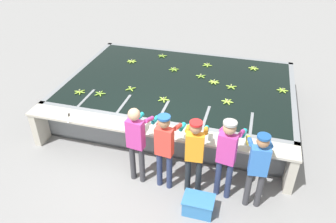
{
  "coord_description": "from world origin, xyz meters",
  "views": [
    {
      "loc": [
        1.7,
        -4.76,
        4.68
      ],
      "look_at": [
        0.0,
        1.3,
        0.6
      ],
      "focal_mm": 35.0,
      "sensor_mm": 36.0,
      "label": 1
    }
  ],
  "objects_px": {
    "worker_1": "(165,145)",
    "banana_bunch_floating_5": "(231,87)",
    "banana_bunch_floating_1": "(207,65)",
    "knife_1": "(164,131)",
    "banana_bunch_floating_9": "(282,90)",
    "banana_bunch_floating_4": "(162,56)",
    "banana_bunch_floating_6": "(254,68)",
    "banana_bunch_floating_7": "(100,94)",
    "crate": "(198,205)",
    "worker_0": "(137,138)",
    "banana_bunch_floating_11": "(227,102)",
    "banana_bunch_floating_13": "(80,92)",
    "knife_0": "(69,117)",
    "banana_bunch_floating_3": "(131,89)",
    "banana_bunch_floating_12": "(174,69)",
    "worker_3": "(227,152)",
    "banana_bunch_floating_8": "(132,61)",
    "worker_2": "(195,150)",
    "banana_bunch_floating_2": "(164,99)",
    "banana_bunch_floating_0": "(214,82)",
    "worker_4": "(258,164)",
    "banana_bunch_floating_10": "(201,76)"
  },
  "relations": [
    {
      "from": "banana_bunch_floating_3",
      "to": "banana_bunch_floating_5",
      "type": "xyz_separation_m",
      "value": [
        2.31,
        0.75,
        -0.0
      ]
    },
    {
      "from": "banana_bunch_floating_5",
      "to": "banana_bunch_floating_6",
      "type": "bearing_deg",
      "value": 68.97
    },
    {
      "from": "banana_bunch_floating_5",
      "to": "knife_1",
      "type": "xyz_separation_m",
      "value": [
        -1.06,
        -2.16,
        -0.01
      ]
    },
    {
      "from": "worker_0",
      "to": "banana_bunch_floating_5",
      "type": "distance_m",
      "value": 3.05
    },
    {
      "from": "banana_bunch_floating_1",
      "to": "knife_1",
      "type": "height_order",
      "value": "banana_bunch_floating_1"
    },
    {
      "from": "worker_2",
      "to": "banana_bunch_floating_2",
      "type": "relative_size",
      "value": 5.75
    },
    {
      "from": "worker_0",
      "to": "banana_bunch_floating_11",
      "type": "xyz_separation_m",
      "value": [
        1.43,
        1.96,
        -0.12
      ]
    },
    {
      "from": "worker_4",
      "to": "knife_0",
      "type": "bearing_deg",
      "value": 172.48
    },
    {
      "from": "banana_bunch_floating_9",
      "to": "banana_bunch_floating_2",
      "type": "bearing_deg",
      "value": -155.81
    },
    {
      "from": "worker_1",
      "to": "crate",
      "type": "height_order",
      "value": "worker_1"
    },
    {
      "from": "banana_bunch_floating_11",
      "to": "banana_bunch_floating_12",
      "type": "distance_m",
      "value": 2.04
    },
    {
      "from": "banana_bunch_floating_0",
      "to": "banana_bunch_floating_3",
      "type": "bearing_deg",
      "value": -154.54
    },
    {
      "from": "banana_bunch_floating_3",
      "to": "banana_bunch_floating_10",
      "type": "relative_size",
      "value": 0.83
    },
    {
      "from": "banana_bunch_floating_0",
      "to": "banana_bunch_floating_11",
      "type": "height_order",
      "value": "same"
    },
    {
      "from": "worker_1",
      "to": "banana_bunch_floating_7",
      "type": "distance_m",
      "value": 2.55
    },
    {
      "from": "worker_3",
      "to": "banana_bunch_floating_3",
      "type": "relative_size",
      "value": 7.24
    },
    {
      "from": "worker_3",
      "to": "worker_4",
      "type": "xyz_separation_m",
      "value": [
        0.54,
        -0.08,
        -0.07
      ]
    },
    {
      "from": "worker_1",
      "to": "banana_bunch_floating_13",
      "type": "relative_size",
      "value": 5.75
    },
    {
      "from": "knife_1",
      "to": "crate",
      "type": "relative_size",
      "value": 0.64
    },
    {
      "from": "worker_1",
      "to": "banana_bunch_floating_5",
      "type": "relative_size",
      "value": 5.86
    },
    {
      "from": "banana_bunch_floating_7",
      "to": "banana_bunch_floating_8",
      "type": "xyz_separation_m",
      "value": [
        0.06,
        1.91,
        -0.0
      ]
    },
    {
      "from": "banana_bunch_floating_0",
      "to": "banana_bunch_floating_7",
      "type": "relative_size",
      "value": 1.01
    },
    {
      "from": "worker_0",
      "to": "banana_bunch_floating_9",
      "type": "bearing_deg",
      "value": 47.16
    },
    {
      "from": "banana_bunch_floating_7",
      "to": "banana_bunch_floating_11",
      "type": "xyz_separation_m",
      "value": [
        2.91,
        0.45,
        -0.0
      ]
    },
    {
      "from": "worker_3",
      "to": "banana_bunch_floating_0",
      "type": "distance_m",
      "value": 2.87
    },
    {
      "from": "worker_2",
      "to": "banana_bunch_floating_8",
      "type": "bearing_deg",
      "value": 126.24
    },
    {
      "from": "banana_bunch_floating_6",
      "to": "banana_bunch_floating_12",
      "type": "distance_m",
      "value": 2.14
    },
    {
      "from": "banana_bunch_floating_13",
      "to": "banana_bunch_floating_9",
      "type": "bearing_deg",
      "value": 16.61
    },
    {
      "from": "banana_bunch_floating_11",
      "to": "knife_0",
      "type": "relative_size",
      "value": 0.87
    },
    {
      "from": "banana_bunch_floating_5",
      "to": "banana_bunch_floating_9",
      "type": "height_order",
      "value": "same"
    },
    {
      "from": "banana_bunch_floating_2",
      "to": "banana_bunch_floating_4",
      "type": "distance_m",
      "value": 2.47
    },
    {
      "from": "banana_bunch_floating_1",
      "to": "banana_bunch_floating_7",
      "type": "xyz_separation_m",
      "value": [
        -2.14,
        -2.24,
        0.0
      ]
    },
    {
      "from": "banana_bunch_floating_1",
      "to": "banana_bunch_floating_4",
      "type": "xyz_separation_m",
      "value": [
        -1.36,
        0.27,
        0.0
      ]
    },
    {
      "from": "worker_2",
      "to": "banana_bunch_floating_3",
      "type": "xyz_separation_m",
      "value": [
        -1.96,
        1.94,
        -0.08
      ]
    },
    {
      "from": "banana_bunch_floating_9",
      "to": "banana_bunch_floating_11",
      "type": "distance_m",
      "value": 1.48
    },
    {
      "from": "banana_bunch_floating_9",
      "to": "banana_bunch_floating_4",
      "type": "bearing_deg",
      "value": 160.42
    },
    {
      "from": "knife_0",
      "to": "banana_bunch_floating_10",
      "type": "bearing_deg",
      "value": 48.18
    },
    {
      "from": "banana_bunch_floating_11",
      "to": "banana_bunch_floating_1",
      "type": "bearing_deg",
      "value": 113.39
    },
    {
      "from": "banana_bunch_floating_13",
      "to": "knife_0",
      "type": "xyz_separation_m",
      "value": [
        0.28,
        -1.0,
        -0.01
      ]
    },
    {
      "from": "worker_3",
      "to": "crate",
      "type": "relative_size",
      "value": 3.04
    },
    {
      "from": "worker_2",
      "to": "knife_1",
      "type": "bearing_deg",
      "value": 143.51
    },
    {
      "from": "worker_1",
      "to": "banana_bunch_floating_0",
      "type": "height_order",
      "value": "worker_1"
    },
    {
      "from": "banana_bunch_floating_12",
      "to": "banana_bunch_floating_8",
      "type": "bearing_deg",
      "value": 171.81
    },
    {
      "from": "knife_0",
      "to": "banana_bunch_floating_2",
      "type": "bearing_deg",
      "value": 34.99
    },
    {
      "from": "banana_bunch_floating_12",
      "to": "banana_bunch_floating_6",
      "type": "bearing_deg",
      "value": 17.31
    },
    {
      "from": "knife_0",
      "to": "knife_1",
      "type": "xyz_separation_m",
      "value": [
        2.07,
        0.06,
        0.0
      ]
    },
    {
      "from": "banana_bunch_floating_5",
      "to": "crate",
      "type": "distance_m",
      "value": 3.27
    },
    {
      "from": "banana_bunch_floating_2",
      "to": "banana_bunch_floating_11",
      "type": "distance_m",
      "value": 1.44
    },
    {
      "from": "banana_bunch_floating_7",
      "to": "banana_bunch_floating_13",
      "type": "relative_size",
      "value": 0.99
    },
    {
      "from": "banana_bunch_floating_2",
      "to": "banana_bunch_floating_13",
      "type": "distance_m",
      "value": 2.01
    }
  ]
}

